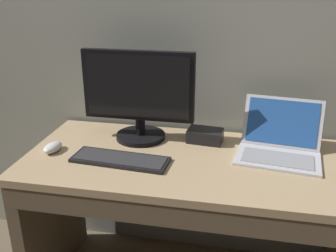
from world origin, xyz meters
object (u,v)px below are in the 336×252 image
object	(u,v)px
laptop_silver	(280,142)
external_monitor	(139,95)
external_drive_box	(205,136)
wired_keyboard	(120,159)
computer_mouse	(53,147)

from	to	relation	value
laptop_silver	external_monitor	bearing A→B (deg)	176.78
external_monitor	external_drive_box	xyz separation A→B (m)	(0.30, 0.03, -0.19)
external_monitor	wired_keyboard	size ratio (longest dim) A/B	1.22
computer_mouse	external_drive_box	distance (m)	0.69
computer_mouse	external_drive_box	xyz separation A→B (m)	(0.65, 0.24, 0.01)
wired_keyboard	external_drive_box	distance (m)	0.42
laptop_silver	external_drive_box	size ratio (longest dim) A/B	2.38
wired_keyboard	computer_mouse	xyz separation A→B (m)	(-0.32, 0.03, 0.01)
laptop_silver	computer_mouse	xyz separation A→B (m)	(-0.97, -0.17, -0.03)
laptop_silver	external_monitor	world-z (taller)	external_monitor
external_monitor	laptop_silver	bearing A→B (deg)	-3.22
external_monitor	computer_mouse	xyz separation A→B (m)	(-0.34, -0.20, -0.20)
laptop_silver	computer_mouse	distance (m)	0.99
laptop_silver	computer_mouse	world-z (taller)	laptop_silver
wired_keyboard	computer_mouse	distance (m)	0.32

